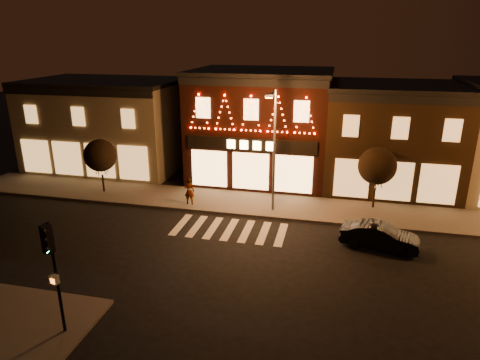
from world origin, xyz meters
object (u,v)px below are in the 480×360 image
(traffic_signal_near, at_px, (51,258))
(streetlamp_mid, at_px, (274,143))
(pedestrian, at_px, (189,191))
(dark_sedan, at_px, (379,236))

(traffic_signal_near, distance_m, streetlamp_mid, 14.51)
(streetlamp_mid, bearing_deg, traffic_signal_near, -118.71)
(traffic_signal_near, distance_m, pedestrian, 13.39)
(streetlamp_mid, height_order, dark_sedan, streetlamp_mid)
(streetlamp_mid, bearing_deg, pedestrian, 175.44)
(dark_sedan, height_order, pedestrian, pedestrian)
(traffic_signal_near, bearing_deg, pedestrian, 100.00)
(traffic_signal_near, relative_size, pedestrian, 2.49)
(traffic_signal_near, bearing_deg, streetlamp_mid, 77.91)
(pedestrian, bearing_deg, streetlamp_mid, 175.53)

